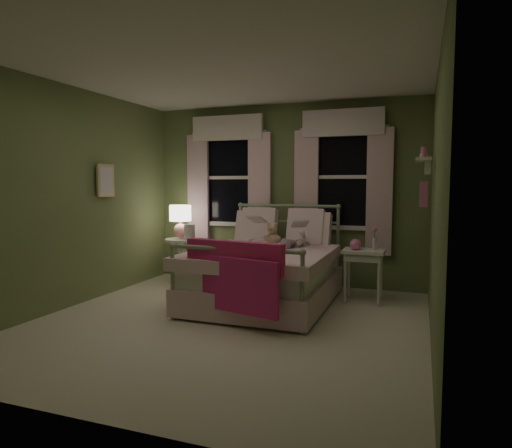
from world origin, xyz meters
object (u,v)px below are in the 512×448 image
at_px(bed, 266,272).
at_px(nightstand_right, 364,258).
at_px(child_left, 256,223).
at_px(nightstand_left, 181,254).
at_px(teddy_bear, 273,236).
at_px(table_lamp, 180,218).
at_px(child_right, 297,222).

xyz_separation_m(bed, nightstand_right, (1.11, 0.47, 0.17)).
xyz_separation_m(child_left, nightstand_left, (-1.27, 0.26, -0.52)).
height_order(child_left, nightstand_left, child_left).
bearing_deg(bed, nightstand_left, 156.43).
xyz_separation_m(teddy_bear, table_lamp, (-1.55, 0.42, 0.16)).
relative_size(bed, child_right, 2.57).
xyz_separation_m(child_left, table_lamp, (-1.27, 0.26, 0.01)).
distance_m(child_left, nightstand_right, 1.45).
relative_size(bed, nightstand_left, 3.13).
height_order(teddy_bear, table_lamp, table_lamp).
distance_m(nightstand_left, nightstand_right, 2.68).
bearing_deg(table_lamp, teddy_bear, -14.95).
height_order(bed, nightstand_left, bed).
relative_size(teddy_bear, nightstand_right, 0.48).
height_order(nightstand_left, table_lamp, table_lamp).
distance_m(bed, child_left, 0.75).
xyz_separation_m(child_left, nightstand_right, (1.39, 0.04, -0.39)).
bearing_deg(nightstand_right, bed, -157.30).
xyz_separation_m(bed, child_right, (0.28, 0.42, 0.58)).
height_order(child_right, nightstand_left, child_right).
distance_m(child_right, nightstand_left, 1.93).
bearing_deg(child_left, bed, 135.51).
bearing_deg(nightstand_right, child_left, -178.19).
bearing_deg(child_right, table_lamp, 5.31).
bearing_deg(nightstand_left, teddy_bear, -14.95).
xyz_separation_m(bed, teddy_bear, (0.00, 0.26, 0.41)).
relative_size(nightstand_left, nightstand_right, 1.02).
bearing_deg(teddy_bear, nightstand_right, 10.31).
distance_m(table_lamp, nightstand_right, 2.71).
relative_size(child_left, nightstand_left, 1.14).
bearing_deg(bed, teddy_bear, 90.00).
bearing_deg(table_lamp, nightstand_right, -4.56).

